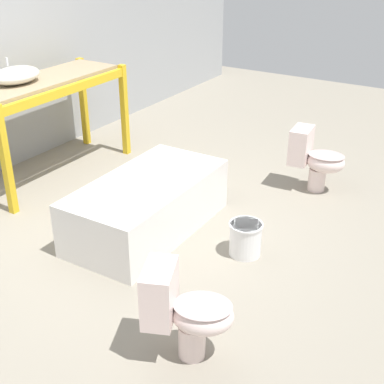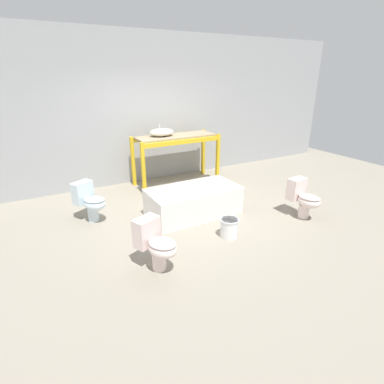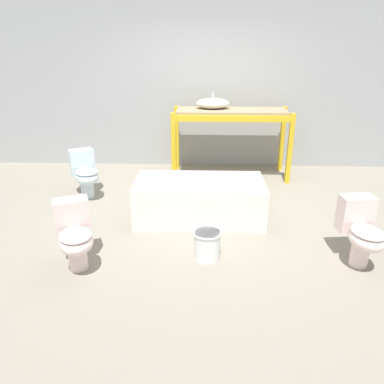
{
  "view_description": "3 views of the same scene",
  "coord_description": "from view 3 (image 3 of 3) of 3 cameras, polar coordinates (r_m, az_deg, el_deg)",
  "views": [
    {
      "loc": [
        -3.45,
        -2.79,
        2.53
      ],
      "look_at": [
        -0.1,
        -0.72,
        0.56
      ],
      "focal_mm": 50.0,
      "sensor_mm": 36.0,
      "label": 1
    },
    {
      "loc": [
        -2.37,
        -4.41,
        2.33
      ],
      "look_at": [
        -0.36,
        -0.76,
        0.69
      ],
      "focal_mm": 28.0,
      "sensor_mm": 36.0,
      "label": 2
    },
    {
      "loc": [
        0.05,
        -4.5,
        2.09
      ],
      "look_at": [
        -0.09,
        -0.73,
        0.56
      ],
      "focal_mm": 35.0,
      "sensor_mm": 36.0,
      "label": 3
    }
  ],
  "objects": [
    {
      "name": "toilet_extra",
      "position": [
        3.8,
        -17.43,
        -6.11
      ],
      "size": [
        0.52,
        0.65,
        0.66
      ],
      "rotation": [
        0.0,
        0.0,
        0.4
      ],
      "color": "silver",
      "rests_on": "ground_plane"
    },
    {
      "name": "toilet_near",
      "position": [
        5.51,
        -15.96,
        2.86
      ],
      "size": [
        0.56,
        0.65,
        0.66
      ],
      "rotation": [
        0.0,
        0.0,
        0.5
      ],
      "color": "silver",
      "rests_on": "ground_plane"
    },
    {
      "name": "bucket_white",
      "position": [
        3.88,
        2.33,
        -7.95
      ],
      "size": [
        0.29,
        0.29,
        0.3
      ],
      "color": "white",
      "rests_on": "ground_plane"
    },
    {
      "name": "toilet_far",
      "position": [
        4.04,
        24.43,
        -5.39
      ],
      "size": [
        0.38,
        0.6,
        0.66
      ],
      "rotation": [
        0.0,
        0.0,
        0.1
      ],
      "color": "silver",
      "rests_on": "ground_plane"
    },
    {
      "name": "sink_basin",
      "position": [
        6.1,
        3.18,
        13.35
      ],
      "size": [
        0.53,
        0.38,
        0.25
      ],
      "color": "silver",
      "rests_on": "shelving_rack"
    },
    {
      "name": "warehouse_wall_rear",
      "position": [
        6.58,
        1.79,
        17.7
      ],
      "size": [
        10.8,
        0.08,
        3.2
      ],
      "color": "#9EA0A3",
      "rests_on": "ground_plane"
    },
    {
      "name": "ground_plane",
      "position": [
        4.96,
        1.39,
        -2.93
      ],
      "size": [
        12.0,
        12.0,
        0.0
      ],
      "primitive_type": "plane",
      "color": "gray"
    },
    {
      "name": "shelving_rack",
      "position": [
        6.08,
        5.98,
        10.69
      ],
      "size": [
        1.86,
        0.72,
        1.09
      ],
      "color": "gold",
      "rests_on": "ground_plane"
    },
    {
      "name": "bathtub_main",
      "position": [
        4.67,
        1.14,
        -0.73
      ],
      "size": [
        1.59,
        0.81,
        0.5
      ],
      "rotation": [
        0.0,
        0.0,
        0.01
      ],
      "color": "white",
      "rests_on": "ground_plane"
    }
  ]
}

